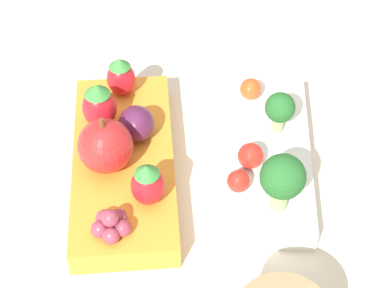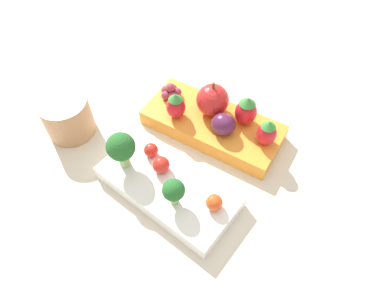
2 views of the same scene
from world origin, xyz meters
name	(u,v)px [view 1 (image 1 of 2)]	position (x,y,z in m)	size (l,w,h in m)	color
ground_plane	(192,179)	(0.00, 0.00, 0.00)	(4.00, 4.00, 0.00)	beige
bento_box_savoury	(259,157)	(-0.01, 0.07, 0.01)	(0.21, 0.12, 0.02)	white
bento_box_fruit	(124,165)	(-0.01, -0.07, 0.01)	(0.23, 0.10, 0.03)	orange
broccoli_floret_0	(283,178)	(0.06, 0.07, 0.06)	(0.04, 0.04, 0.06)	#93B770
broccoli_floret_1	(280,109)	(-0.04, 0.09, 0.05)	(0.03, 0.03, 0.05)	#93B770
cherry_tomato_0	(251,89)	(-0.09, 0.07, 0.04)	(0.02, 0.02, 0.02)	#DB4C1E
cherry_tomato_1	(251,156)	(0.01, 0.05, 0.04)	(0.02, 0.02, 0.02)	red
cherry_tomato_2	(238,181)	(0.03, 0.04, 0.04)	(0.02, 0.02, 0.02)	red
apple	(105,148)	(0.00, -0.08, 0.05)	(0.05, 0.05, 0.06)	red
strawberry_0	(121,77)	(-0.10, -0.07, 0.05)	(0.03, 0.03, 0.05)	red
strawberry_1	(148,184)	(0.04, -0.04, 0.05)	(0.03, 0.03, 0.05)	red
strawberry_2	(99,105)	(-0.05, -0.09, 0.05)	(0.03, 0.03, 0.05)	red
plum	(136,124)	(-0.04, -0.05, 0.04)	(0.04, 0.03, 0.03)	#511E42
grape_cluster	(111,224)	(0.08, -0.07, 0.04)	(0.03, 0.04, 0.03)	#93384C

